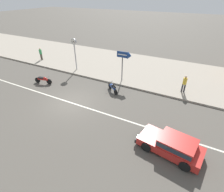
{
  "coord_description": "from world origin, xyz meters",
  "views": [
    {
      "loc": [
        8.82,
        -9.38,
        8.15
      ],
      "look_at": [
        3.13,
        1.43,
        0.8
      ],
      "focal_mm": 28.0,
      "sensor_mm": 36.0,
      "label": 1
    }
  ],
  "objects_px": {
    "motorcycle_0": "(43,80)",
    "pedestrian_mid_kerb": "(185,83)",
    "motorcycle_2": "(113,88)",
    "arrow_signboard": "(127,57)",
    "hatchback_red_0": "(173,145)",
    "pedestrian_by_shop": "(41,53)",
    "street_clock": "(74,47)"
  },
  "relations": [
    {
      "from": "motorcycle_0",
      "to": "motorcycle_2",
      "type": "bearing_deg",
      "value": 14.21
    },
    {
      "from": "street_clock",
      "to": "arrow_signboard",
      "type": "height_order",
      "value": "street_clock"
    },
    {
      "from": "motorcycle_2",
      "to": "arrow_signboard",
      "type": "xyz_separation_m",
      "value": [
        0.36,
        2.37,
        2.29
      ]
    },
    {
      "from": "arrow_signboard",
      "to": "pedestrian_mid_kerb",
      "type": "distance_m",
      "value": 5.77
    },
    {
      "from": "motorcycle_0",
      "to": "street_clock",
      "type": "height_order",
      "value": "street_clock"
    },
    {
      "from": "motorcycle_2",
      "to": "pedestrian_by_shop",
      "type": "height_order",
      "value": "pedestrian_by_shop"
    },
    {
      "from": "hatchback_red_0",
      "to": "pedestrian_mid_kerb",
      "type": "height_order",
      "value": "pedestrian_mid_kerb"
    },
    {
      "from": "arrow_signboard",
      "to": "hatchback_red_0",
      "type": "bearing_deg",
      "value": -49.92
    },
    {
      "from": "hatchback_red_0",
      "to": "motorcycle_0",
      "type": "height_order",
      "value": "hatchback_red_0"
    },
    {
      "from": "street_clock",
      "to": "hatchback_red_0",
      "type": "bearing_deg",
      "value": -30.41
    },
    {
      "from": "street_clock",
      "to": "arrow_signboard",
      "type": "distance_m",
      "value": 6.53
    },
    {
      "from": "hatchback_red_0",
      "to": "street_clock",
      "type": "height_order",
      "value": "street_clock"
    },
    {
      "from": "street_clock",
      "to": "arrow_signboard",
      "type": "bearing_deg",
      "value": -1.7
    },
    {
      "from": "hatchback_red_0",
      "to": "motorcycle_0",
      "type": "bearing_deg",
      "value": 167.31
    },
    {
      "from": "hatchback_red_0",
      "to": "street_clock",
      "type": "bearing_deg",
      "value": 149.59
    },
    {
      "from": "motorcycle_0",
      "to": "street_clock",
      "type": "relative_size",
      "value": 0.53
    },
    {
      "from": "hatchback_red_0",
      "to": "motorcycle_0",
      "type": "relative_size",
      "value": 2.07
    },
    {
      "from": "motorcycle_0",
      "to": "street_clock",
      "type": "xyz_separation_m",
      "value": [
        0.88,
        4.35,
        2.41
      ]
    },
    {
      "from": "motorcycle_0",
      "to": "arrow_signboard",
      "type": "bearing_deg",
      "value": 29.31
    },
    {
      "from": "hatchback_red_0",
      "to": "motorcycle_0",
      "type": "xyz_separation_m",
      "value": [
        -13.45,
        3.03,
        -0.16
      ]
    },
    {
      "from": "hatchback_red_0",
      "to": "arrow_signboard",
      "type": "xyz_separation_m",
      "value": [
        -6.05,
        7.19,
        2.12
      ]
    },
    {
      "from": "motorcycle_0",
      "to": "pedestrian_mid_kerb",
      "type": "relative_size",
      "value": 1.17
    },
    {
      "from": "hatchback_red_0",
      "to": "pedestrian_mid_kerb",
      "type": "bearing_deg",
      "value": 93.95
    },
    {
      "from": "street_clock",
      "to": "motorcycle_0",
      "type": "bearing_deg",
      "value": -101.39
    },
    {
      "from": "street_clock",
      "to": "pedestrian_mid_kerb",
      "type": "bearing_deg",
      "value": 0.82
    },
    {
      "from": "hatchback_red_0",
      "to": "arrow_signboard",
      "type": "distance_m",
      "value": 9.63
    },
    {
      "from": "pedestrian_mid_kerb",
      "to": "street_clock",
      "type": "bearing_deg",
      "value": -179.18
    },
    {
      "from": "arrow_signboard",
      "to": "pedestrian_by_shop",
      "type": "bearing_deg",
      "value": 176.71
    },
    {
      "from": "motorcycle_0",
      "to": "pedestrian_by_shop",
      "type": "distance_m",
      "value": 7.35
    },
    {
      "from": "motorcycle_0",
      "to": "pedestrian_mid_kerb",
      "type": "height_order",
      "value": "pedestrian_mid_kerb"
    },
    {
      "from": "arrow_signboard",
      "to": "pedestrian_by_shop",
      "type": "distance_m",
      "value": 12.98
    },
    {
      "from": "motorcycle_2",
      "to": "pedestrian_mid_kerb",
      "type": "relative_size",
      "value": 0.92
    }
  ]
}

